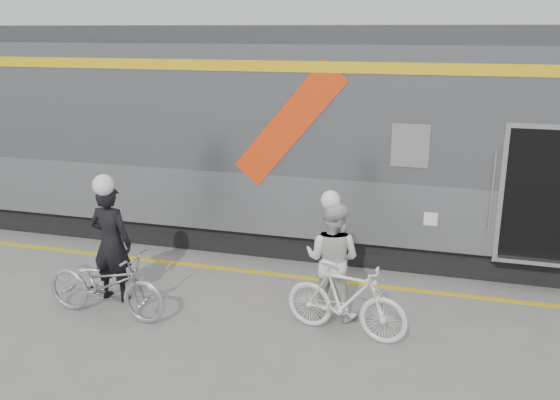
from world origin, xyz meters
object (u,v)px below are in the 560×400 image
(woman, at_px, (332,259))
(bicycle_right, at_px, (346,300))
(man, at_px, (111,243))
(bicycle_left, at_px, (105,284))

(woman, bearing_deg, bicycle_right, 129.68)
(man, relative_size, woman, 1.07)
(bicycle_left, xyz_separation_m, woman, (3.13, 0.95, 0.36))
(bicycle_left, distance_m, bicycle_right, 3.46)
(woman, relative_size, bicycle_right, 0.99)
(man, distance_m, bicycle_left, 0.72)
(woman, xyz_separation_m, bicycle_right, (0.30, -0.55, -0.34))
(bicycle_left, relative_size, woman, 1.12)
(bicycle_right, bearing_deg, man, 98.64)
(man, distance_m, woman, 3.36)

